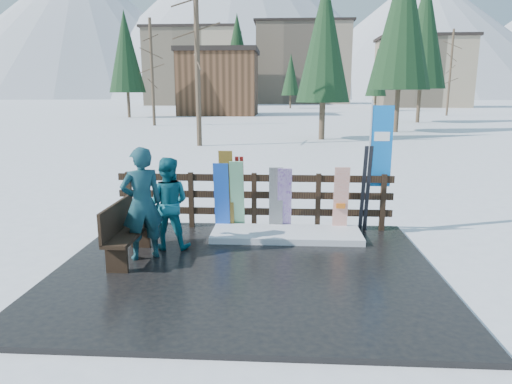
# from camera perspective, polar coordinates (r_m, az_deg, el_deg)

# --- Properties ---
(ground) EXTENTS (700.00, 700.00, 0.00)m
(ground) POSITION_cam_1_polar(r_m,az_deg,el_deg) (7.43, -1.30, -9.96)
(ground) COLOR white
(ground) RESTS_ON ground
(deck) EXTENTS (6.00, 5.00, 0.08)m
(deck) POSITION_cam_1_polar(r_m,az_deg,el_deg) (7.41, -1.30, -9.67)
(deck) COLOR black
(deck) RESTS_ON ground
(fence) EXTENTS (5.60, 0.10, 1.15)m
(fence) POSITION_cam_1_polar(r_m,az_deg,el_deg) (9.31, -0.23, -0.61)
(fence) COLOR black
(fence) RESTS_ON deck
(snow_patch) EXTENTS (2.87, 1.00, 0.12)m
(snow_patch) POSITION_cam_1_polar(r_m,az_deg,el_deg) (8.87, 3.80, -5.30)
(snow_patch) COLOR white
(snow_patch) RESTS_ON deck
(bench) EXTENTS (0.40, 1.50, 0.97)m
(bench) POSITION_cam_1_polar(r_m,az_deg,el_deg) (7.90, -16.15, -4.51)
(bench) COLOR black
(bench) RESTS_ON deck
(snowboard_0) EXTENTS (0.30, 0.24, 1.40)m
(snowboard_0) POSITION_cam_1_polar(r_m,az_deg,el_deg) (9.15, -4.32, -0.62)
(snowboard_0) COLOR blue
(snowboard_0) RESTS_ON deck
(snowboard_1) EXTENTS (0.27, 0.43, 1.45)m
(snowboard_1) POSITION_cam_1_polar(r_m,az_deg,el_deg) (9.10, -2.36, -0.48)
(snowboard_1) COLOR silver
(snowboard_1) RESTS_ON deck
(snowboard_2) EXTENTS (0.27, 0.29, 1.64)m
(snowboard_2) POSITION_cam_1_polar(r_m,az_deg,el_deg) (9.11, -3.70, 0.13)
(snowboard_2) COLOR gold
(snowboard_2) RESTS_ON deck
(snowboard_3) EXTENTS (0.28, 0.37, 1.32)m
(snowboard_3) POSITION_cam_1_polar(r_m,az_deg,el_deg) (9.08, 3.58, -0.97)
(snowboard_3) COLOR silver
(snowboard_3) RESTS_ON deck
(snowboard_4) EXTENTS (0.27, 0.26, 1.33)m
(snowboard_4) POSITION_cam_1_polar(r_m,az_deg,el_deg) (9.08, 2.51, -0.93)
(snowboard_4) COLOR black
(snowboard_4) RESTS_ON deck
(snowboard_5) EXTENTS (0.29, 0.20, 1.34)m
(snowboard_5) POSITION_cam_1_polar(r_m,az_deg,el_deg) (9.15, 10.56, -0.99)
(snowboard_5) COLOR white
(snowboard_5) RESTS_ON deck
(ski_pair_a) EXTENTS (0.16, 0.28, 1.52)m
(ski_pair_a) POSITION_cam_1_polar(r_m,az_deg,el_deg) (9.16, -2.02, -0.16)
(ski_pair_a) COLOR #9F1713
(ski_pair_a) RESTS_ON deck
(ski_pair_b) EXTENTS (0.17, 0.35, 1.75)m
(ski_pair_b) POSITION_cam_1_polar(r_m,az_deg,el_deg) (9.25, 13.53, 0.33)
(ski_pair_b) COLOR black
(ski_pair_b) RESTS_ON deck
(rental_flag) EXTENTS (0.45, 0.04, 2.60)m
(rental_flag) POSITION_cam_1_polar(r_m,az_deg,el_deg) (9.37, 15.06, 4.94)
(rental_flag) COLOR silver
(rental_flag) RESTS_ON deck
(person_front) EXTENTS (0.82, 0.74, 1.88)m
(person_front) POSITION_cam_1_polar(r_m,az_deg,el_deg) (7.77, -14.06, -1.41)
(person_front) COLOR #1A5751
(person_front) RESTS_ON deck
(person_back) EXTENTS (0.80, 0.63, 1.64)m
(person_back) POSITION_cam_1_polar(r_m,az_deg,el_deg) (8.22, -11.01, -1.39)
(person_back) COLOR #135D6E
(person_back) RESTS_ON deck
(resort_buildings) EXTENTS (73.00, 87.60, 22.60)m
(resort_buildings) POSITION_cam_1_polar(r_m,az_deg,el_deg) (122.47, 3.68, 15.43)
(resort_buildings) COLOR tan
(resort_buildings) RESTS_ON ground
(trees) EXTENTS (42.27, 68.93, 13.18)m
(trees) POSITION_cam_1_polar(r_m,az_deg,el_deg) (55.84, 5.29, 15.38)
(trees) COLOR #382B1E
(trees) RESTS_ON ground
(mountains) EXTENTS (520.00, 260.00, 120.00)m
(mountains) POSITION_cam_1_polar(r_m,az_deg,el_deg) (338.79, 1.53, 20.21)
(mountains) COLOR white
(mountains) RESTS_ON ground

